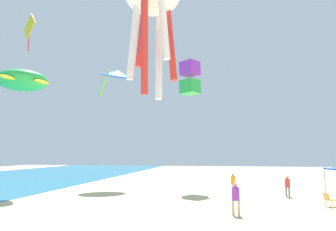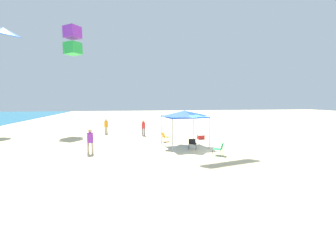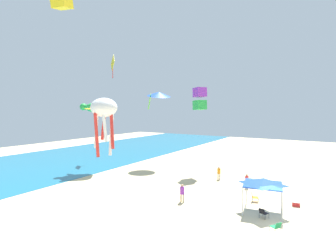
{
  "view_description": "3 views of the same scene",
  "coord_description": "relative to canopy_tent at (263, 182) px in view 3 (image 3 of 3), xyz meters",
  "views": [
    {
      "loc": [
        -16.77,
        8.72,
        3.2
      ],
      "look_at": [
        2.11,
        12.01,
        5.49
      ],
      "focal_mm": 33.54,
      "sensor_mm": 36.0,
      "label": 1
    },
    {
      "loc": [
        -15.87,
        5.48,
        3.64
      ],
      "look_at": [
        2.99,
        2.38,
        2.32
      ],
      "focal_mm": 24.95,
      "sensor_mm": 36.0,
      "label": 2
    },
    {
      "loc": [
        -20.27,
        -3.02,
        8.45
      ],
      "look_at": [
        2.11,
        10.85,
        7.96
      ],
      "focal_mm": 27.09,
      "sensor_mm": 36.0,
      "label": 3
    }
  ],
  "objects": [
    {
      "name": "ground",
      "position": [
        -1.71,
        -1.31,
        -2.55
      ],
      "size": [
        120.0,
        120.0,
        0.1
      ],
      "primitive_type": "cube",
      "color": "beige"
    },
    {
      "name": "ocean_strip",
      "position": [
        -1.71,
        34.04,
        -2.49
      ],
      "size": [
        120.0,
        24.64,
        0.02
      ],
      "primitive_type": "cube",
      "color": "teal",
      "rests_on": "ground"
    },
    {
      "name": "canopy_tent",
      "position": [
        0.0,
        0.0,
        0.0
      ],
      "size": [
        3.29,
        3.39,
        2.78
      ],
      "rotation": [
        0.0,
        0.0,
        0.16
      ],
      "color": "#B7B7BC",
      "rests_on": "ground"
    },
    {
      "name": "folding_chair_right_of_tent",
      "position": [
        2.1,
        1.19,
        -2.03
      ],
      "size": [
        0.69,
        0.76,
        0.82
      ],
      "rotation": [
        0.0,
        0.0,
        0.32
      ],
      "color": "black",
      "rests_on": "ground"
    },
    {
      "name": "folding_chair_near_cooler",
      "position": [
        -1.31,
        -0.3,
        -2.03
      ],
      "size": [
        0.77,
        0.71,
        0.82
      ],
      "rotation": [
        0.0,
        0.0,
        1.2
      ],
      "color": "black",
      "rests_on": "ground"
    },
    {
      "name": "folding_chair_facing_ocean",
      "position": [
        -3.34,
        -1.57,
        -2.03
      ],
      "size": [
        0.78,
        0.81,
        0.82
      ],
      "rotation": [
        0.0,
        0.0,
        2.51
      ],
      "color": "black",
      "rests_on": "ground"
    },
    {
      "name": "cooler_box",
      "position": [
        2.88,
        -2.25,
        -2.3
      ],
      "size": [
        0.53,
        0.69,
        0.4
      ],
      "color": "red",
      "rests_on": "ground"
    },
    {
      "name": "person_by_tent",
      "position": [
        7.6,
        6.65,
        -1.56
      ],
      "size": [
        0.4,
        0.38,
        1.61
      ],
      "rotation": [
        0.0,
        0.0,
        2.69
      ],
      "color": "#C6B28C",
      "rests_on": "ground"
    },
    {
      "name": "person_far_stroller",
      "position": [
        -1.53,
        6.8,
        -1.52
      ],
      "size": [
        0.4,
        0.44,
        1.67
      ],
      "rotation": [
        0.0,
        0.0,
        4.43
      ],
      "color": "#C6B28C",
      "rests_on": "ground"
    },
    {
      "name": "person_watching_sky",
      "position": [
        5.89,
        2.82,
        -1.58
      ],
      "size": [
        0.37,
        0.37,
        1.58
      ],
      "rotation": [
        0.0,
        0.0,
        3.74
      ],
      "color": "slate",
      "rests_on": "ground"
    },
    {
      "name": "kite_box_purple",
      "position": [
        9.85,
        10.27,
        7.61
      ],
      "size": [
        2.0,
        2.02,
        3.08
      ],
      "rotation": [
        0.0,
        0.0,
        5.72
      ],
      "color": "purple"
    },
    {
      "name": "kite_octopus_white",
      "position": [
        -8.42,
        9.71,
        5.96
      ],
      "size": [
        1.97,
        1.97,
        4.38
      ],
      "rotation": [
        0.0,
        0.0,
        4.02
      ],
      "color": "white"
    },
    {
      "name": "kite_turtle_green",
      "position": [
        3.44,
        23.08,
        6.39
      ],
      "size": [
        5.12,
        5.12,
        1.96
      ],
      "rotation": [
        0.0,
        0.0,
        2.26
      ],
      "color": "green"
    },
    {
      "name": "kite_delta_blue",
      "position": [
        10.68,
        17.58,
        8.54
      ],
      "size": [
        5.2,
        5.21,
        3.09
      ],
      "rotation": [
        0.0,
        0.0,
        5.58
      ],
      "color": "blue"
    },
    {
      "name": "kite_diamond_yellow",
      "position": [
        11.57,
        28.16,
        14.44
      ],
      "size": [
        1.75,
        2.54,
        4.33
      ],
      "rotation": [
        0.0,
        0.0,
        1.07
      ],
      "color": "yellow"
    }
  ]
}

